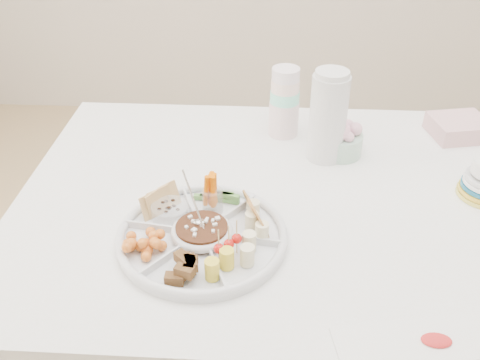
{
  "coord_description": "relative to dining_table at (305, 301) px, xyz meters",
  "views": [
    {
      "loc": [
        -0.13,
        -1.11,
        1.55
      ],
      "look_at": [
        -0.19,
        -0.09,
        0.86
      ],
      "focal_mm": 40.0,
      "sensor_mm": 36.0,
      "label": 1
    }
  ],
  "objects": [
    {
      "name": "dining_table",
      "position": [
        0.0,
        0.0,
        0.0
      ],
      "size": [
        1.52,
        1.02,
        0.76
      ],
      "primitive_type": "cube",
      "color": "white",
      "rests_on": "floor"
    },
    {
      "name": "party_tray",
      "position": [
        -0.27,
        -0.19,
        0.4
      ],
      "size": [
        0.43,
        0.43,
        0.04
      ],
      "primitive_type": "cylinder",
      "rotation": [
        0.0,
        0.0,
        -0.14
      ],
      "color": "silver",
      "rests_on": "dining_table"
    },
    {
      "name": "bean_dip",
      "position": [
        -0.27,
        -0.19,
        0.41
      ],
      "size": [
        0.13,
        0.13,
        0.04
      ],
      "primitive_type": "cylinder",
      "rotation": [
        0.0,
        0.0,
        -0.14
      ],
      "color": "#4E2C13",
      "rests_on": "party_tray"
    },
    {
      "name": "tortillas",
      "position": [
        -0.15,
        -0.14,
        0.42
      ],
      "size": [
        0.11,
        0.11,
        0.06
      ],
      "primitive_type": null,
      "rotation": [
        0.0,
        0.0,
        -0.14
      ],
      "color": "olive",
      "rests_on": "party_tray"
    },
    {
      "name": "carrot_cucumber",
      "position": [
        -0.25,
        -0.06,
        0.44
      ],
      "size": [
        0.11,
        0.11,
        0.09
      ],
      "primitive_type": null,
      "rotation": [
        0.0,
        0.0,
        -0.14
      ],
      "color": "#F16800",
      "rests_on": "party_tray"
    },
    {
      "name": "pita_raisins",
      "position": [
        -0.37,
        -0.11,
        0.42
      ],
      "size": [
        0.14,
        0.14,
        0.07
      ],
      "primitive_type": null,
      "rotation": [
        0.0,
        0.0,
        -0.14
      ],
      "color": "#E7BC58",
      "rests_on": "party_tray"
    },
    {
      "name": "cherries",
      "position": [
        -0.39,
        -0.24,
        0.42
      ],
      "size": [
        0.12,
        0.12,
        0.04
      ],
      "primitive_type": null,
      "rotation": [
        0.0,
        0.0,
        -0.14
      ],
      "color": "orange",
      "rests_on": "party_tray"
    },
    {
      "name": "granola_chunks",
      "position": [
        -0.29,
        -0.32,
        0.42
      ],
      "size": [
        0.12,
        0.12,
        0.04
      ],
      "primitive_type": null,
      "rotation": [
        0.0,
        0.0,
        -0.14
      ],
      "color": "brown",
      "rests_on": "party_tray"
    },
    {
      "name": "banana_tomato",
      "position": [
        -0.16,
        -0.27,
        0.44
      ],
      "size": [
        0.11,
        0.11,
        0.08
      ],
      "primitive_type": null,
      "rotation": [
        0.0,
        0.0,
        -0.14
      ],
      "color": "#E8DC65",
      "rests_on": "party_tray"
    },
    {
      "name": "cup_stack",
      "position": [
        -0.08,
        0.33,
        0.5
      ],
      "size": [
        0.11,
        0.11,
        0.25
      ],
      "primitive_type": "cylinder",
      "rotation": [
        0.0,
        0.0,
        -0.26
      ],
      "color": "silver",
      "rests_on": "dining_table"
    },
    {
      "name": "thermos",
      "position": [
        0.04,
        0.2,
        0.51
      ],
      "size": [
        0.13,
        0.13,
        0.26
      ],
      "primitive_type": "cylinder",
      "rotation": [
        0.0,
        0.0,
        0.37
      ],
      "color": "silver",
      "rests_on": "dining_table"
    },
    {
      "name": "flower_bowl",
      "position": [
        0.08,
        0.22,
        0.43
      ],
      "size": [
        0.13,
        0.13,
        0.09
      ],
      "primitive_type": "cylinder",
      "rotation": [
        0.0,
        0.0,
        0.07
      ],
      "color": "#A4E5CB",
      "rests_on": "dining_table"
    },
    {
      "name": "napkin_stack",
      "position": [
        0.45,
        0.35,
        0.41
      ],
      "size": [
        0.19,
        0.17,
        0.05
      ],
      "primitive_type": "cube",
      "rotation": [
        0.0,
        0.0,
        0.2
      ],
      "color": "beige",
      "rests_on": "dining_table"
    },
    {
      "name": "placemat",
      "position": [
        0.16,
        -0.45,
        0.38
      ],
      "size": [
        0.33,
        0.16,
        0.01
      ],
      "primitive_type": "cube",
      "rotation": [
        0.0,
        0.0,
        0.18
      ],
      "color": "white",
      "rests_on": "dining_table"
    }
  ]
}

